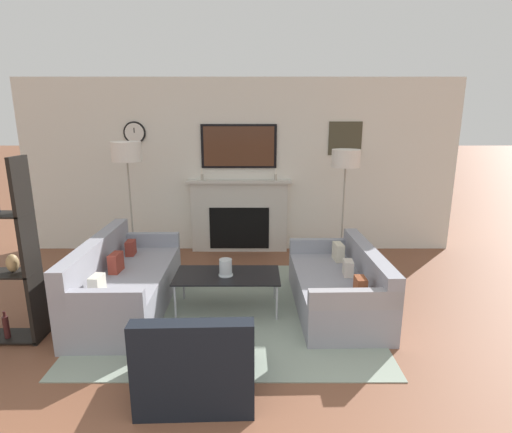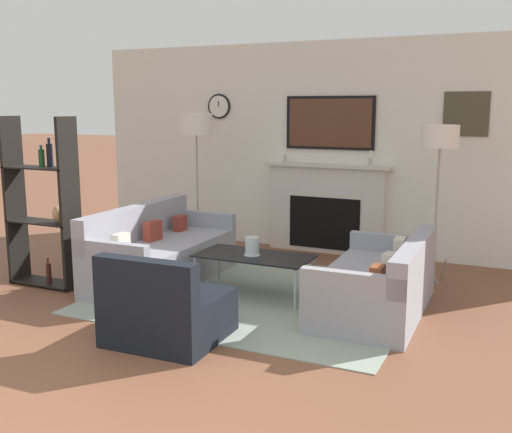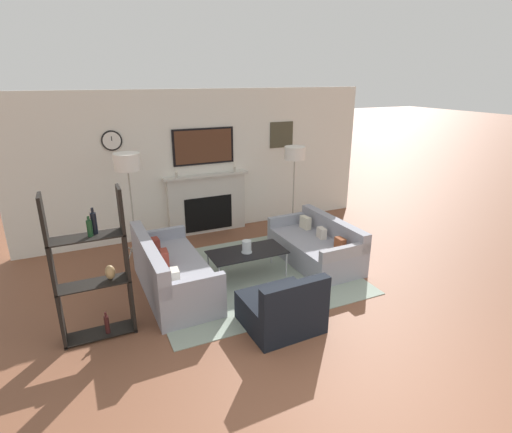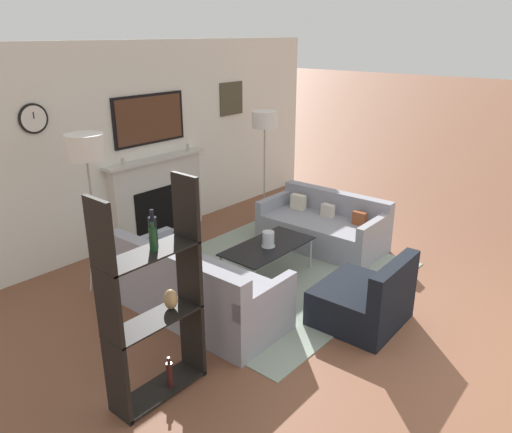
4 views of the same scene
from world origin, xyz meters
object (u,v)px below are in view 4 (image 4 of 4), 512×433
Objects in this scene: shelf_unit at (154,301)px; coffee_table at (268,247)px; floor_lamp_left at (86,149)px; hurricane_candle at (268,240)px; couch_left at (196,291)px; floor_lamp_right at (265,121)px; couch_right at (324,228)px; armchair at (364,301)px.

coffee_table is at bearing 15.92° from shelf_unit.
coffee_table is 2.28m from shelf_unit.
floor_lamp_left is 1.01× the size of shelf_unit.
shelf_unit is (-2.14, -0.59, 0.34)m from hurricane_candle.
shelf_unit is at bearing -110.29° from floor_lamp_left.
couch_left is 1.65× the size of coffee_table.
floor_lamp_right is (2.69, 1.30, 1.25)m from couch_left.
armchair is at bearing -134.84° from couch_right.
floor_lamp_right is at bearing 40.80° from hurricane_candle.
floor_lamp_left is (-0.29, 1.30, 1.34)m from couch_left.
couch_left is 1.16m from hurricane_candle.
coffee_table is (1.15, -0.02, 0.10)m from couch_left.
floor_lamp_right is at bearing 25.77° from couch_left.
shelf_unit is at bearing -164.47° from hurricane_candle.
shelf_unit reaches higher than armchair.
shelf_unit is at bearing -164.08° from coffee_table.
floor_lamp_left is at bearing -180.00° from floor_lamp_right.
coffee_table is at bearing -42.65° from floor_lamp_left.
floor_lamp_left is at bearing 136.62° from hurricane_candle.
floor_lamp_left is (-1.30, 2.69, 1.39)m from armchair.
shelf_unit is at bearing 159.40° from armchair.
couch_left reaches higher than couch_right.
floor_lamp_left is (-1.42, 1.34, 1.13)m from hurricane_candle.
hurricane_candle is 0.11× the size of floor_lamp_right.
couch_right is 3.29m from floor_lamp_left.
couch_left reaches higher than armchair.
floor_lamp_right is 0.95× the size of shelf_unit.
floor_lamp_right reaches higher than coffee_table.
shelf_unit reaches higher than hurricane_candle.
hurricane_candle is at bearing -139.20° from floor_lamp_right.
floor_lamp_left is at bearing 115.74° from armchair.
floor_lamp_right reaches higher than hurricane_candle.
couch_left reaches higher than coffee_table.
floor_lamp_left reaches higher than coffee_table.
floor_lamp_right reaches higher than couch_right.
coffee_table is at bearing -139.34° from floor_lamp_right.
armchair reaches higher than hurricane_candle.
shelf_unit is at bearing -147.52° from couch_left.
couch_left is at bearing 32.48° from shelf_unit.
couch_left is at bearing -77.62° from floor_lamp_left.
coffee_table is 2.31m from floor_lamp_left.
shelf_unit reaches higher than floor_lamp_right.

